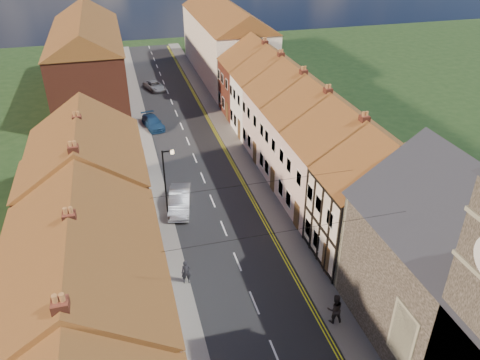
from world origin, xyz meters
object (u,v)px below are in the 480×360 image
(car_mid, at_px, (180,201))
(car_distant, at_px, (155,86))
(car_far, at_px, (153,122))
(pedestrian_left, at_px, (186,272))
(lamppost, at_px, (166,182))
(pedestrian_right, at_px, (335,309))

(car_mid, distance_m, car_distant, 29.54)
(car_mid, distance_m, car_far, 16.96)
(car_far, height_order, pedestrian_left, pedestrian_left)
(lamppost, distance_m, pedestrian_right, 15.11)
(lamppost, distance_m, car_far, 18.75)
(lamppost, bearing_deg, car_mid, 55.55)
(pedestrian_right, bearing_deg, car_distant, -76.35)
(car_distant, bearing_deg, car_mid, -111.16)
(car_mid, bearing_deg, pedestrian_right, -52.80)
(car_mid, relative_size, pedestrian_left, 2.81)
(pedestrian_left, bearing_deg, car_far, 93.01)
(pedestrian_left, xyz_separation_m, pedestrian_right, (7.69, -5.48, 0.14))
(car_mid, height_order, car_distant, car_mid)
(lamppost, distance_m, pedestrian_left, 7.67)
(pedestrian_left, bearing_deg, lamppost, 95.28)
(car_mid, relative_size, car_distant, 1.15)
(lamppost, height_order, car_mid, lamppost)
(car_distant, bearing_deg, car_far, -115.90)
(car_mid, bearing_deg, car_far, 103.05)
(car_distant, xyz_separation_m, pedestrian_right, (5.49, -43.77, 0.52))
(car_far, distance_m, pedestrian_left, 25.74)
(lamppost, bearing_deg, pedestrian_left, -89.11)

